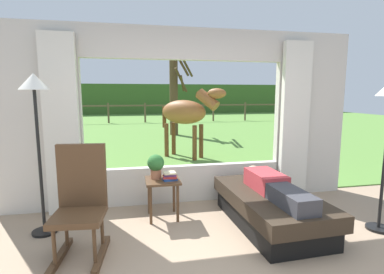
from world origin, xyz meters
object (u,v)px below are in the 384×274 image
object	(u,v)px
reclining_person	(273,186)
side_table	(163,186)
potted_plant	(156,165)
rocking_chair	(81,202)
book_stack	(170,176)
recliner_sofa	(270,208)
pasture_tree	(175,95)
horse	(186,113)
floor_lamp_left	(35,106)

from	to	relation	value
reclining_person	side_table	distance (m)	1.39
potted_plant	rocking_chair	bearing A→B (deg)	-136.24
rocking_chair	book_stack	xyz separation A→B (m)	(0.99, 0.67, 0.03)
recliner_sofa	side_table	size ratio (longest dim) A/B	3.33
potted_plant	reclining_person	bearing A→B (deg)	-24.32
reclining_person	rocking_chair	world-z (taller)	rocking_chair
recliner_sofa	pasture_tree	bearing A→B (deg)	87.52
side_table	horse	distance (m)	3.73
recliner_sofa	book_stack	bearing A→B (deg)	157.15
book_stack	recliner_sofa	bearing A→B (deg)	-20.63
potted_plant	side_table	bearing A→B (deg)	-36.87
floor_lamp_left	horse	size ratio (longest dim) A/B	1.07
rocking_chair	floor_lamp_left	distance (m)	1.21
potted_plant	horse	xyz separation A→B (m)	(1.06, 3.47, 0.45)
potted_plant	pasture_tree	size ratio (longest dim) A/B	0.10
rocking_chair	horse	world-z (taller)	horse
book_stack	floor_lamp_left	distance (m)	1.76
potted_plant	book_stack	bearing A→B (deg)	-34.48
horse	book_stack	bearing A→B (deg)	29.01
rocking_chair	horse	xyz separation A→B (m)	(1.88, 4.25, 0.61)
reclining_person	book_stack	world-z (taller)	reclining_person
side_table	pasture_tree	world-z (taller)	pasture_tree
reclining_person	rocking_chair	size ratio (longest dim) A/B	1.28
reclining_person	horse	xyz separation A→B (m)	(-0.30, 4.08, 0.63)
side_table	book_stack	distance (m)	0.18
potted_plant	book_stack	world-z (taller)	potted_plant
side_table	potted_plant	xyz separation A→B (m)	(-0.08, 0.06, 0.28)
recliner_sofa	book_stack	size ratio (longest dim) A/B	9.23
side_table	pasture_tree	xyz separation A→B (m)	(1.31, 7.75, 1.17)
reclining_person	floor_lamp_left	distance (m)	2.88
reclining_person	horse	size ratio (longest dim) A/B	0.83
book_stack	floor_lamp_left	xyz separation A→B (m)	(-1.50, -0.10, 0.92)
pasture_tree	potted_plant	bearing A→B (deg)	-100.26
book_stack	potted_plant	bearing A→B (deg)	145.52
rocking_chair	potted_plant	size ratio (longest dim) A/B	3.50
side_table	rocking_chair	bearing A→B (deg)	-141.15
side_table	horse	size ratio (longest dim) A/B	0.30
reclining_person	potted_plant	size ratio (longest dim) A/B	4.48
horse	pasture_tree	bearing A→B (deg)	-141.58
rocking_chair	side_table	xyz separation A→B (m)	(0.90, 0.72, -0.12)
reclining_person	side_table	world-z (taller)	reclining_person
reclining_person	side_table	xyz separation A→B (m)	(-1.27, 0.55, -0.10)
recliner_sofa	reclining_person	size ratio (longest dim) A/B	1.21
pasture_tree	floor_lamp_left	bearing A→B (deg)	-109.00
book_stack	pasture_tree	distance (m)	7.97
potted_plant	floor_lamp_left	xyz separation A→B (m)	(-1.33, -0.22, 0.79)
recliner_sofa	floor_lamp_left	xyz separation A→B (m)	(-2.69, 0.35, 1.27)
side_table	pasture_tree	bearing A→B (deg)	80.40
recliner_sofa	side_table	bearing A→B (deg)	156.28
rocking_chair	floor_lamp_left	world-z (taller)	floor_lamp_left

